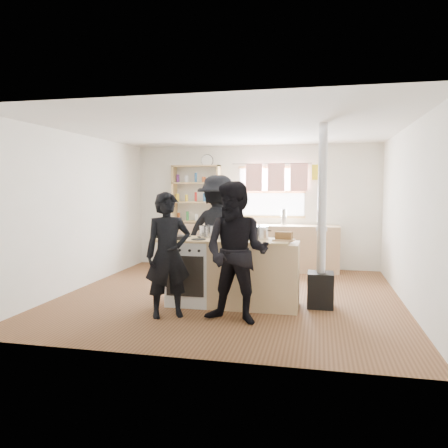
{
  "coord_description": "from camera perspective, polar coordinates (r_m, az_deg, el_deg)",
  "views": [
    {
      "loc": [
        1.3,
        -6.4,
        1.64
      ],
      "look_at": [
        -0.08,
        -0.1,
        1.1
      ],
      "focal_mm": 35.0,
      "sensor_mm": 36.0,
      "label": 1
    }
  ],
  "objects": [
    {
      "name": "person_near_left",
      "position": [
        5.56,
        -7.31,
        -4.02
      ],
      "size": [
        0.69,
        0.62,
        1.58
      ],
      "primitive_type": "imported",
      "rotation": [
        0.0,
        0.0,
        0.52
      ],
      "color": "black",
      "rests_on": "ground"
    },
    {
      "name": "person_near_right",
      "position": [
        5.27,
        1.63,
        -3.76
      ],
      "size": [
        0.94,
        0.79,
        1.72
      ],
      "primitive_type": "imported",
      "rotation": [
        0.0,
        0.0,
        -0.18
      ],
      "color": "black",
      "rests_on": "ground"
    },
    {
      "name": "skillet_greens",
      "position": [
        6.05,
        -6.37,
        -1.71
      ],
      "size": [
        0.36,
        0.36,
        0.05
      ],
      "color": "black",
      "rests_on": "cooking_island"
    },
    {
      "name": "roast_tray",
      "position": [
        6.03,
        0.91,
        -1.59
      ],
      "size": [
        0.46,
        0.4,
        0.07
      ],
      "color": "silver",
      "rests_on": "cooking_island"
    },
    {
      "name": "thermos",
      "position": [
        8.67,
        7.81,
        0.86
      ],
      "size": [
        0.1,
        0.1,
        0.31
      ],
      "primitive_type": "cylinder",
      "color": "silver",
      "rests_on": "back_counter"
    },
    {
      "name": "stockpot_stove",
      "position": [
        6.22,
        -2.15,
        -0.99
      ],
      "size": [
        0.23,
        0.23,
        0.19
      ],
      "color": "silver",
      "rests_on": "cooking_island"
    },
    {
      "name": "ground",
      "position": [
        6.74,
        0.82,
        -9.35
      ],
      "size": [
        5.0,
        5.0,
        0.01
      ],
      "primitive_type": "cube",
      "color": "brown",
      "rests_on": "ground"
    },
    {
      "name": "back_counter",
      "position": [
        8.8,
        3.71,
        -3.0
      ],
      "size": [
        3.4,
        0.55,
        0.9
      ],
      "primitive_type": "cube",
      "color": "tan",
      "rests_on": "ground"
    },
    {
      "name": "stockpot_counter",
      "position": [
        6.04,
        4.59,
        -1.11
      ],
      "size": [
        0.27,
        0.27,
        0.2
      ],
      "color": "silver",
      "rests_on": "cooking_island"
    },
    {
      "name": "bread_board",
      "position": [
        5.9,
        7.82,
        -1.68
      ],
      "size": [
        0.3,
        0.24,
        0.12
      ],
      "color": "tan",
      "rests_on": "cooking_island"
    },
    {
      "name": "shelving_unit",
      "position": [
        9.1,
        -3.65,
        3.97
      ],
      "size": [
        1.0,
        0.28,
        1.2
      ],
      "color": "tan",
      "rests_on": "back_counter"
    },
    {
      "name": "cooking_island",
      "position": [
        6.08,
        1.13,
        -6.35
      ],
      "size": [
        1.97,
        0.64,
        0.93
      ],
      "color": "silver",
      "rests_on": "ground"
    },
    {
      "name": "flue_heater",
      "position": [
        6.12,
        12.56,
        -4.61
      ],
      "size": [
        0.35,
        0.35,
        2.5
      ],
      "color": "black",
      "rests_on": "ground"
    },
    {
      "name": "person_far",
      "position": [
        6.98,
        -0.77,
        -1.15
      ],
      "size": [
        1.31,
        0.94,
        1.84
      ],
      "primitive_type": "imported",
      "rotation": [
        0.0,
        0.0,
        2.91
      ],
      "color": "black",
      "rests_on": "ground"
    }
  ]
}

